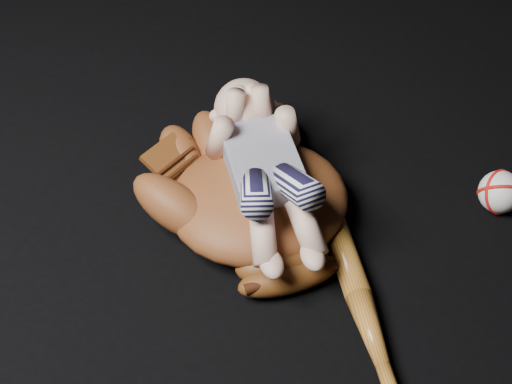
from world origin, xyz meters
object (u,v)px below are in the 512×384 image
(baseball_bat, at_px, (364,310))
(baseball, at_px, (500,192))
(baseball_glove, at_px, (259,194))
(newborn_baby, at_px, (267,169))

(baseball_bat, xyz_separation_m, baseball, (0.25, 0.22, 0.02))
(baseball_glove, bearing_deg, baseball, -14.38)
(baseball_glove, xyz_separation_m, newborn_baby, (0.01, -0.01, 0.06))
(baseball, bearing_deg, baseball_glove, -176.36)
(baseball_glove, distance_m, newborn_baby, 0.06)
(baseball_bat, bearing_deg, baseball, 41.68)
(newborn_baby, distance_m, baseball_bat, 0.26)
(newborn_baby, xyz_separation_m, baseball_bat, (0.14, -0.19, -0.10))
(newborn_baby, bearing_deg, baseball, -8.09)
(baseball, bearing_deg, newborn_baby, -175.45)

